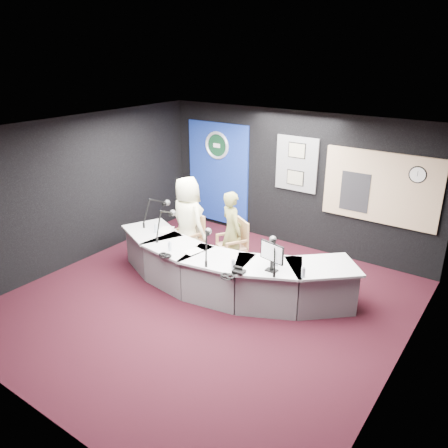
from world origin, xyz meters
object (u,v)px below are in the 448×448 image
Objects in this scene: armchair_right at (232,246)px; person_woman at (232,231)px; person_man at (188,221)px; armchair_left at (188,237)px; broadcast_desk at (223,269)px.

person_woman reaches higher than armchair_right.
person_man is (-0.85, -0.24, 0.40)m from armchair_right.
armchair_left is at bearing 44.86° from person_woman.
person_woman is at bearing -151.17° from person_man.
broadcast_desk is 2.94× the size of person_woman.
armchair_right is (0.85, 0.24, -0.07)m from armchair_left.
armchair_right is 0.53× the size of person_man.
armchair_right is (-0.31, 0.73, 0.08)m from broadcast_desk.
broadcast_desk is 4.29× the size of armchair_left.
broadcast_desk is at bearing 170.25° from person_man.
person_man is (0.00, 0.00, 0.33)m from armchair_left.
person_woman is (0.85, 0.24, 0.24)m from armchair_left.
broadcast_desk is at bearing -5.43° from armchair_left.
broadcast_desk is 4.92× the size of armchair_right.
person_man is at bearing 157.07° from broadcast_desk.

